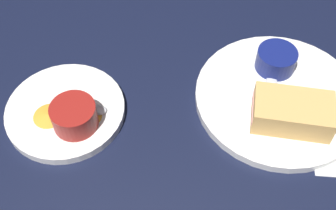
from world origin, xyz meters
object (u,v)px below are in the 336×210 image
plate_sandwich_main (276,97)px  sandwich_half_near (290,112)px  ramekin_dark_sauce (274,59)px  plate_chips_companion (63,110)px  spoon_by_dark_ramekin (268,88)px  spoon_by_gravy_ramekin (87,109)px  ramekin_light_gravy (71,115)px

plate_sandwich_main → sandwich_half_near: sandwich_half_near is taller
ramekin_dark_sauce → plate_chips_companion: 39.15cm
ramekin_dark_sauce → plate_sandwich_main: bearing=102.6°
plate_sandwich_main → plate_chips_companion: (36.13, 11.42, 0.00)cm
spoon_by_dark_ramekin → spoon_by_gravy_ramekin: same height
plate_chips_companion → spoon_by_gravy_ramekin: spoon_by_gravy_ramekin is taller
sandwich_half_near → plate_sandwich_main: bearing=-68.4°
sandwich_half_near → spoon_by_gravy_ramekin: 34.23cm
spoon_by_dark_ramekin → spoon_by_gravy_ramekin: 32.10cm
spoon_by_dark_ramekin → ramekin_light_gravy: (31.29, 14.86, 1.98)cm
plate_sandwich_main → spoon_by_dark_ramekin: 2.25cm
ramekin_light_gravy → spoon_by_gravy_ramekin: ramekin_light_gravy is taller
spoon_by_dark_ramekin → plate_chips_companion: 36.54cm
ramekin_light_gravy → spoon_by_gravy_ramekin: bearing=-114.4°
plate_chips_companion → ramekin_light_gravy: ramekin_light_gravy is taller
plate_sandwich_main → sandwich_half_near: size_ratio=2.18×
plate_sandwich_main → spoon_by_gravy_ramekin: 33.46cm
sandwich_half_near → spoon_by_dark_ramekin: size_ratio=1.38×
plate_sandwich_main → plate_chips_companion: bearing=17.5°
ramekin_light_gravy → plate_sandwich_main: bearing=-157.0°
sandwich_half_near → ramekin_dark_sauce: 12.33cm
sandwich_half_near → ramekin_light_gravy: sandwich_half_near is taller
ramekin_dark_sauce → spoon_by_gravy_ramekin: (30.14, 17.45, -1.74)cm
ramekin_dark_sauce → ramekin_light_gravy: size_ratio=0.96×
spoon_by_gravy_ramekin → sandwich_half_near: bearing=-170.5°
ramekin_dark_sauce → plate_chips_companion: (34.67, 17.96, -2.90)cm
sandwich_half_near → spoon_by_gravy_ramekin: sandwich_half_near is taller
plate_sandwich_main → spoon_by_gravy_ramekin: spoon_by_gravy_ramekin is taller
plate_sandwich_main → sandwich_half_near: bearing=111.6°
plate_sandwich_main → spoon_by_dark_ramekin: size_ratio=3.01×
sandwich_half_near → ramekin_dark_sauce: (3.55, -11.80, -0.30)cm
ramekin_dark_sauce → spoon_by_gravy_ramekin: size_ratio=0.73×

